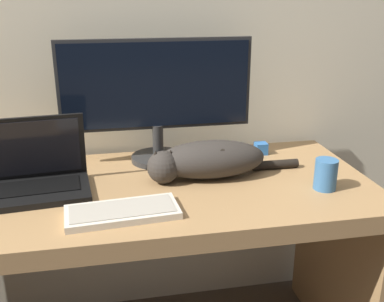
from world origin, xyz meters
name	(u,v)px	position (x,y,z in m)	size (l,w,h in m)	color
wall_back	(118,1)	(0.00, 0.74, 1.30)	(6.40, 0.06, 2.60)	beige
desk	(134,226)	(0.00, 0.34, 0.59)	(1.60, 0.68, 0.73)	#A37A4C
monitor	(157,95)	(0.11, 0.57, 0.98)	(0.69, 0.20, 0.45)	#282828
laptop	(34,177)	(-0.31, 0.36, 0.78)	(0.36, 0.25, 0.24)	black
external_keyboard	(122,212)	(-0.04, 0.15, 0.74)	(0.33, 0.17, 0.02)	beige
cat	(206,159)	(0.26, 0.37, 0.80)	(0.55, 0.16, 0.13)	#332D28
coffee_mug	(326,174)	(0.61, 0.21, 0.78)	(0.07, 0.07, 0.10)	teal
small_toy	(261,148)	(0.52, 0.56, 0.75)	(0.05, 0.05, 0.05)	#2D6BB7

